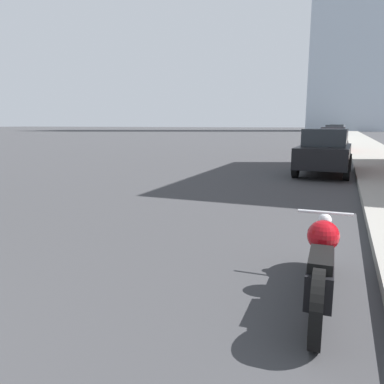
# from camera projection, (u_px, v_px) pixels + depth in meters

# --- Properties ---
(sidewalk) EXTENTS (2.61, 240.00, 0.15)m
(sidewalk) POSITION_uv_depth(u_px,v_px,m) (363.00, 142.00, 35.52)
(sidewalk) COLOR gray
(sidewalk) RESTS_ON ground_plane
(motorcycle) EXTENTS (0.62, 2.34, 0.80)m
(motorcycle) POSITION_uv_depth(u_px,v_px,m) (321.00, 263.00, 3.83)
(motorcycle) COLOR black
(motorcycle) RESTS_ON ground_plane
(parked_car_black) EXTENTS (1.91, 4.12, 1.64)m
(parked_car_black) POSITION_uv_depth(u_px,v_px,m) (325.00, 152.00, 13.42)
(parked_car_black) COLOR black
(parked_car_black) RESTS_ON ground_plane
(parked_car_red) EXTENTS (1.90, 4.06, 1.61)m
(parked_car_red) POSITION_uv_depth(u_px,v_px,m) (333.00, 139.00, 24.03)
(parked_car_red) COLOR red
(parked_car_red) RESTS_ON ground_plane
(parked_car_silver) EXTENTS (2.27, 4.62, 1.72)m
(parked_car_silver) POSITION_uv_depth(u_px,v_px,m) (335.00, 134.00, 36.07)
(parked_car_silver) COLOR #BCBCC1
(parked_car_silver) RESTS_ON ground_plane
(parked_car_white) EXTENTS (2.06, 4.64, 1.73)m
(parked_car_white) POSITION_uv_depth(u_px,v_px,m) (336.00, 131.00, 46.95)
(parked_car_white) COLOR silver
(parked_car_white) RESTS_ON ground_plane
(parked_car_blue) EXTENTS (1.99, 4.28, 1.62)m
(parked_car_blue) POSITION_uv_depth(u_px,v_px,m) (339.00, 130.00, 58.88)
(parked_car_blue) COLOR #1E3899
(parked_car_blue) RESTS_ON ground_plane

